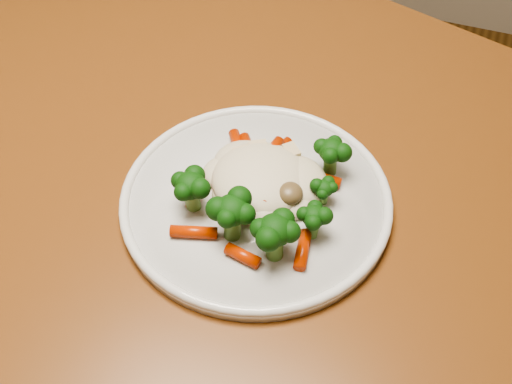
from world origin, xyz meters
TOP-DOWN VIEW (x-y plane):
  - dining_table at (0.16, -0.04)m, footprint 1.29×1.06m
  - plate at (0.18, -0.09)m, footprint 0.27×0.27m
  - meal at (0.18, -0.09)m, footprint 0.16×0.17m

SIDE VIEW (x-z plane):
  - dining_table at x=0.16m, z-range 0.27..1.02m
  - plate at x=0.18m, z-range 0.75..0.76m
  - meal at x=0.18m, z-range 0.76..0.81m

